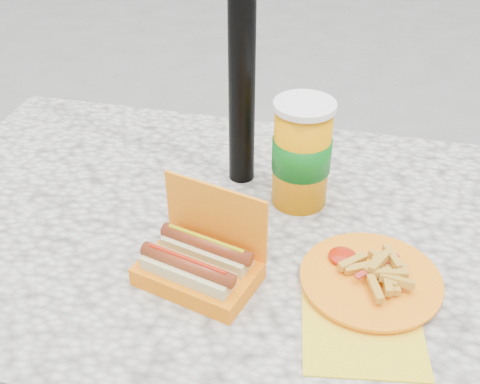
% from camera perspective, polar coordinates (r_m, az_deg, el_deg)
% --- Properties ---
extents(picnic_table, '(1.20, 0.80, 0.75)m').
position_cam_1_polar(picnic_table, '(1.16, -1.65, -7.28)').
color(picnic_table, beige).
rests_on(picnic_table, ground).
extents(umbrella_pole, '(0.05, 0.05, 2.20)m').
position_cam_1_polar(umbrella_pole, '(1.06, 0.19, 17.43)').
color(umbrella_pole, black).
rests_on(umbrella_pole, ground).
extents(hotdog_box, '(0.21, 0.17, 0.15)m').
position_cam_1_polar(hotdog_box, '(0.96, -3.89, -6.81)').
color(hotdog_box, orange).
rests_on(hotdog_box, picnic_table).
extents(fries_plate, '(0.22, 0.31, 0.04)m').
position_cam_1_polar(fries_plate, '(0.98, 12.24, -8.34)').
color(fries_plate, yellow).
rests_on(fries_plate, picnic_table).
extents(soda_cup, '(0.11, 0.11, 0.21)m').
position_cam_1_polar(soda_cup, '(1.10, 5.86, 3.63)').
color(soda_cup, orange).
rests_on(soda_cup, picnic_table).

